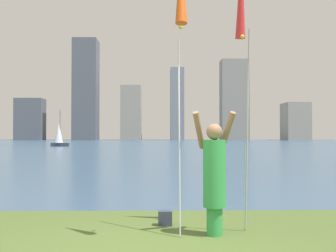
{
  "coord_description": "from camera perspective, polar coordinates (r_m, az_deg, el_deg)",
  "views": [
    {
      "loc": [
        0.29,
        -4.82,
        1.44
      ],
      "look_at": [
        0.68,
        18.21,
        1.93
      ],
      "focal_mm": 43.79,
      "sensor_mm": 36.0,
      "label": 1
    }
  ],
  "objects": [
    {
      "name": "skyline_tower_3",
      "position": [
        115.24,
        1.26,
        3.03
      ],
      "size": [
        3.71,
        7.18,
        19.98
      ],
      "color": "gray",
      "rests_on": "ground"
    },
    {
      "name": "skyline_tower_4",
      "position": [
        113.14,
        9.2,
        3.57
      ],
      "size": [
        7.32,
        5.67,
        21.75
      ],
      "color": "gray",
      "rests_on": "ground"
    },
    {
      "name": "ground",
      "position": [
        55.79,
        -1.27,
        -2.76
      ],
      "size": [
        120.0,
        138.0,
        0.12
      ],
      "color": "#475B28"
    },
    {
      "name": "bag",
      "position": [
        6.66,
        -0.4,
        -12.69
      ],
      "size": [
        0.22,
        0.17,
        0.23
      ],
      "color": "#33384C",
      "rests_on": "ground"
    },
    {
      "name": "skyline_tower_5",
      "position": [
        115.72,
        17.32,
        0.6
      ],
      "size": [
        6.26,
        7.57,
        10.02
      ],
      "color": "gray",
      "rests_on": "ground"
    },
    {
      "name": "sailboat_4",
      "position": [
        52.65,
        -14.94,
        -1.23
      ],
      "size": [
        2.17,
        1.1,
        4.56
      ],
      "color": "#333D51",
      "rests_on": "ground"
    },
    {
      "name": "person",
      "position": [
        5.94,
        6.47,
        -6.65
      ],
      "size": [
        0.65,
        0.48,
        1.78
      ],
      "rotation": [
        0.0,
        0.0,
        -0.15
      ],
      "color": "green",
      "rests_on": "ground"
    },
    {
      "name": "skyline_tower_0",
      "position": [
        119.76,
        -18.65,
        0.9
      ],
      "size": [
        7.45,
        5.34,
        11.47
      ],
      "color": "#565B66",
      "rests_on": "ground"
    },
    {
      "name": "skyline_tower_1",
      "position": [
        114.59,
        -11.36,
        4.95
      ],
      "size": [
        6.45,
        6.71,
        27.45
      ],
      "color": "#565B66",
      "rests_on": "ground"
    },
    {
      "name": "skyline_tower_2",
      "position": [
        115.96,
        -5.11,
        1.79
      ],
      "size": [
        5.56,
        7.94,
        15.06
      ],
      "color": "gray",
      "rests_on": "ground"
    }
  ]
}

